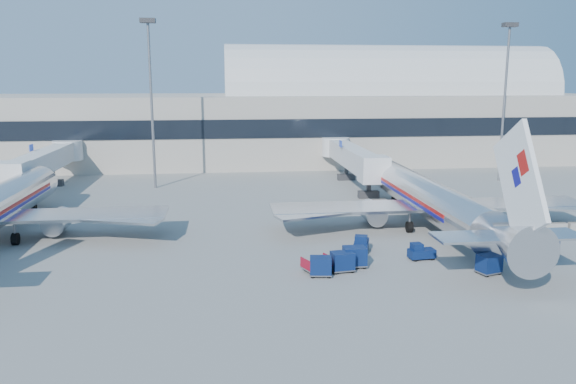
{
  "coord_description": "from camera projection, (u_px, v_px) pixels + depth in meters",
  "views": [
    {
      "loc": [
        -10.49,
        -47.89,
        14.66
      ],
      "look_at": [
        -4.28,
        6.0,
        3.81
      ],
      "focal_mm": 35.0,
      "sensor_mm": 36.0,
      "label": 1
    }
  ],
  "objects": [
    {
      "name": "ground",
      "position": [
        343.0,
        245.0,
        50.7
      ],
      "size": [
        260.0,
        260.0,
        0.0
      ],
      "primitive_type": "plane",
      "color": "gray",
      "rests_on": "ground"
    },
    {
      "name": "mast_east",
      "position": [
        506.0,
        79.0,
        80.4
      ],
      "size": [
        2.0,
        1.2,
        22.6
      ],
      "color": "slate",
      "rests_on": "ground"
    },
    {
      "name": "jetbridge_near",
      "position": [
        350.0,
        156.0,
        80.8
      ],
      "size": [
        4.4,
        27.5,
        6.25
      ],
      "color": "silver",
      "rests_on": "ground"
    },
    {
      "name": "cart_solo_near",
      "position": [
        489.0,
        264.0,
        43.04
      ],
      "size": [
        2.04,
        1.78,
        1.52
      ],
      "rotation": [
        0.0,
        0.0,
        0.31
      ],
      "color": "#091A47",
      "rests_on": "ground"
    },
    {
      "name": "cart_train_b",
      "position": [
        342.0,
        261.0,
        43.58
      ],
      "size": [
        1.94,
        1.58,
        1.56
      ],
      "rotation": [
        0.0,
        0.0,
        0.14
      ],
      "color": "#091A47",
      "rests_on": "ground"
    },
    {
      "name": "cart_train_c",
      "position": [
        321.0,
        266.0,
        42.58
      ],
      "size": [
        1.85,
        1.51,
        1.49
      ],
      "rotation": [
        0.0,
        0.0,
        -0.14
      ],
      "color": "#091A47",
      "rests_on": "ground"
    },
    {
      "name": "tug_right",
      "position": [
        505.0,
        240.0,
        49.91
      ],
      "size": [
        2.34,
        1.35,
        1.45
      ],
      "rotation": [
        0.0,
        0.0,
        -0.11
      ],
      "color": "#091A47",
      "rests_on": "ground"
    },
    {
      "name": "jetbridge_mid",
      "position": [
        47.0,
        161.0,
        76.08
      ],
      "size": [
        4.4,
        27.5,
        6.25
      ],
      "color": "silver",
      "rests_on": "ground"
    },
    {
      "name": "barrier_mid",
      "position": [
        552.0,
        228.0,
        54.96
      ],
      "size": [
        3.0,
        0.55,
        0.9
      ],
      "primitive_type": "cube",
      "color": "#9E9E96",
      "rests_on": "ground"
    },
    {
      "name": "tug_left",
      "position": [
        361.0,
        244.0,
        48.61
      ],
      "size": [
        1.88,
        2.65,
        1.56
      ],
      "rotation": [
        0.0,
        0.0,
        1.26
      ],
      "color": "#091A47",
      "rests_on": "ground"
    },
    {
      "name": "barrier_near",
      "position": [
        520.0,
        229.0,
        54.59
      ],
      "size": [
        3.0,
        0.55,
        0.9
      ],
      "primitive_type": "cube",
      "color": "#9E9E96",
      "rests_on": "ground"
    },
    {
      "name": "tug_lead",
      "position": [
        421.0,
        252.0,
        46.59
      ],
      "size": [
        2.27,
        1.31,
        1.41
      ],
      "rotation": [
        0.0,
        0.0,
        0.11
      ],
      "color": "#091A47",
      "rests_on": "ground"
    },
    {
      "name": "airliner_main",
      "position": [
        432.0,
        200.0,
        55.64
      ],
      "size": [
        32.0,
        37.26,
        12.07
      ],
      "color": "silver",
      "rests_on": "ground"
    },
    {
      "name": "cart_solo_far",
      "position": [
        544.0,
        245.0,
        47.38
      ],
      "size": [
        2.31,
        1.91,
        1.82
      ],
      "rotation": [
        0.0,
        0.0,
        0.17
      ],
      "color": "#091A47",
      "rests_on": "ground"
    },
    {
      "name": "cart_open_red",
      "position": [
        317.0,
        266.0,
        43.63
      ],
      "size": [
        2.59,
        2.24,
        0.58
      ],
      "rotation": [
        0.0,
        0.0,
        0.39
      ],
      "color": "slate",
      "rests_on": "ground"
    },
    {
      "name": "terminal",
      "position": [
        206.0,
        120.0,
        102.21
      ],
      "size": [
        170.0,
        28.15,
        21.0
      ],
      "color": "#B2AA9E",
      "rests_on": "ground"
    },
    {
      "name": "cart_train_a",
      "position": [
        355.0,
        256.0,
        44.62
      ],
      "size": [
        1.87,
        1.43,
        1.65
      ],
      "rotation": [
        0.0,
        0.0,
        -0.0
      ],
      "color": "#091A47",
      "rests_on": "ground"
    },
    {
      "name": "mast_west",
      "position": [
        150.0,
        79.0,
        74.78
      ],
      "size": [
        2.0,
        1.2,
        22.6
      ],
      "color": "slate",
      "rests_on": "ground"
    }
  ]
}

